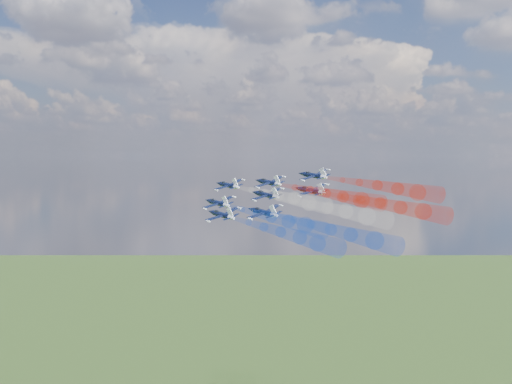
% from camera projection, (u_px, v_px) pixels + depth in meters
% --- Properties ---
extents(jet_lead, '(17.70, 17.51, 7.70)m').
position_uv_depth(jet_lead, '(228.00, 185.00, 191.83)').
color(jet_lead, black).
extents(trail_lead, '(34.17, 30.84, 8.72)m').
position_uv_depth(trail_lead, '(279.00, 196.00, 170.71)').
color(trail_lead, white).
extents(jet_inner_left, '(17.70, 17.51, 7.70)m').
position_uv_depth(jet_inner_left, '(218.00, 203.00, 178.14)').
color(jet_inner_left, black).
extents(trail_inner_left, '(34.17, 30.84, 8.72)m').
position_uv_depth(trail_inner_left, '(271.00, 217.00, 157.02)').
color(trail_inner_left, blue).
extents(jet_inner_right, '(17.70, 17.51, 7.70)m').
position_uv_depth(jet_inner_right, '(269.00, 182.00, 186.05)').
color(jet_inner_right, black).
extents(trail_inner_right, '(34.17, 30.84, 8.72)m').
position_uv_depth(trail_inner_right, '(326.00, 193.00, 164.93)').
color(trail_inner_right, red).
extents(jet_outer_left, '(17.70, 17.51, 7.70)m').
position_uv_depth(jet_outer_left, '(222.00, 215.00, 164.95)').
color(jet_outer_left, black).
extents(trail_outer_left, '(34.17, 30.84, 8.72)m').
position_uv_depth(trail_outer_left, '(281.00, 232.00, 143.83)').
color(trail_outer_left, blue).
extents(jet_center_third, '(17.70, 17.51, 7.70)m').
position_uv_depth(jet_center_third, '(266.00, 195.00, 174.26)').
color(jet_center_third, black).
extents(trail_center_third, '(34.17, 30.84, 8.72)m').
position_uv_depth(trail_center_third, '(328.00, 208.00, 153.14)').
color(trail_center_third, white).
extents(jet_outer_right, '(17.70, 17.51, 7.70)m').
position_uv_depth(jet_outer_right, '(313.00, 175.00, 183.00)').
color(jet_outer_right, black).
extents(trail_outer_right, '(34.17, 30.84, 8.72)m').
position_uv_depth(trail_outer_right, '(378.00, 185.00, 161.87)').
color(trail_outer_right, red).
extents(jet_rear_left, '(17.70, 17.51, 7.70)m').
position_uv_depth(jet_rear_left, '(263.00, 212.00, 160.35)').
color(jet_rear_left, black).
extents(trail_rear_left, '(34.17, 30.84, 8.72)m').
position_uv_depth(trail_rear_left, '(331.00, 229.00, 139.23)').
color(trail_rear_left, blue).
extents(jet_rear_right, '(17.70, 17.51, 7.70)m').
position_uv_depth(jet_rear_right, '(311.00, 191.00, 171.22)').
color(jet_rear_right, black).
extents(trail_rear_right, '(34.17, 30.84, 8.72)m').
position_uv_depth(trail_rear_right, '(380.00, 203.00, 150.10)').
color(trail_rear_right, red).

